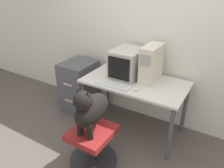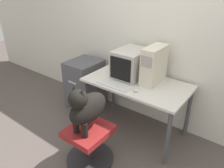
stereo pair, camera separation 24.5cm
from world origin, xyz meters
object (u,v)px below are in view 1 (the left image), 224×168
(dog, at_px, (90,109))
(filing_cabinet, at_px, (79,86))
(crt_monitor, at_px, (128,63))
(office_chair, at_px, (93,146))
(pc_tower, at_px, (151,63))
(keyboard, at_px, (113,85))

(dog, height_order, filing_cabinet, dog)
(crt_monitor, distance_m, office_chair, 1.14)
(crt_monitor, height_order, dog, crt_monitor)
(pc_tower, relative_size, keyboard, 1.02)
(keyboard, bearing_deg, crt_monitor, 88.76)
(filing_cabinet, bearing_deg, keyboard, -21.19)
(keyboard, height_order, dog, dog)
(dog, bearing_deg, office_chair, 90.00)
(crt_monitor, relative_size, pc_tower, 1.06)
(pc_tower, bearing_deg, dog, -106.14)
(pc_tower, distance_m, office_chair, 1.22)
(crt_monitor, height_order, filing_cabinet, crt_monitor)
(keyboard, height_order, filing_cabinet, filing_cabinet)
(dog, bearing_deg, pc_tower, 73.86)
(office_chair, relative_size, dog, 0.99)
(crt_monitor, distance_m, filing_cabinet, 0.97)
(pc_tower, bearing_deg, crt_monitor, -176.02)
(crt_monitor, distance_m, dog, 0.94)
(keyboard, bearing_deg, dog, -84.03)
(crt_monitor, xyz_separation_m, pc_tower, (0.32, 0.02, 0.05))
(pc_tower, xyz_separation_m, office_chair, (-0.27, -0.92, -0.74))
(crt_monitor, bearing_deg, dog, -86.88)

